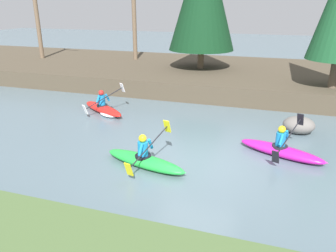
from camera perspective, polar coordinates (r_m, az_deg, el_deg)
name	(u,v)px	position (r m, az deg, el deg)	size (l,w,h in m)	color
ground_plane	(196,161)	(10.07, 4.88, -6.14)	(90.00, 90.00, 0.00)	slate
riverbank_far	(238,76)	(20.00, 12.05, 8.46)	(44.00, 9.57, 0.91)	#4C4233
bare_tree_upstream	(38,15)	(24.75, -21.76, 17.55)	(3.37, 3.33, 6.09)	brown
bare_tree_mid_upstream	(135,18)	(22.73, -5.79, 18.20)	(3.15, 3.12, 5.68)	brown
kayaker_lead	(282,150)	(10.87, 19.19, -3.92)	(2.74, 2.00, 1.20)	#C61999
kayaker_middle	(145,160)	(9.65, -3.98, -5.90)	(2.78, 2.04, 1.20)	green
kayaker_trailing	(104,109)	(14.55, -11.03, 2.96)	(2.64, 1.97, 1.20)	red
boulder_midstream	(299,125)	(12.96, 21.82, 0.17)	(1.13, 0.89, 0.64)	slate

